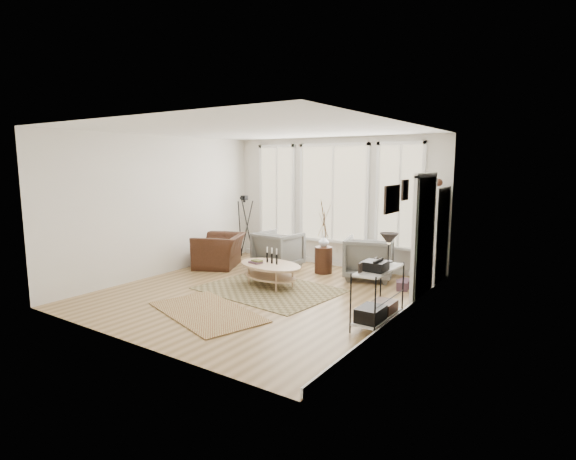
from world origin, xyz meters
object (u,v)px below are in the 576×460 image
Objects in this scene: armchair_left at (278,250)px; side_table at (324,238)px; armchair_right at (369,258)px; low_shelf at (378,290)px; bookcase at (434,237)px; coffee_table at (270,269)px; accent_chair at (219,251)px.

armchair_left is 0.57× the size of side_table.
low_shelf is at bearing 99.83° from armchair_right.
side_table reaches higher than low_shelf.
armchair_right is (-1.17, 2.34, -0.08)m from low_shelf.
low_shelf is 3.86m from armchair_left.
coffee_table is (-2.58, -1.74, -0.62)m from bookcase.
low_shelf is at bearing -45.98° from side_table.
bookcase is at bearing 77.40° from accent_chair.
coffee_table is at bearing 44.62° from accent_chair.
side_table is at bearing 134.02° from low_shelf.
armchair_left is at bearing -172.50° from bookcase.
armchair_right is at bearing 79.24° from accent_chair.
armchair_left is (-3.24, 2.09, -0.10)m from low_shelf.
coffee_table is at bearing -102.73° from side_table.
armchair_left is 1.13m from side_table.
bookcase reaches higher than armchair_left.
coffee_table is 2.06m from armchair_right.
low_shelf is 2.62m from armchair_right.
armchair_left reaches higher than coffee_table.
bookcase is 2.26m from side_table.
low_shelf is 1.16× the size of accent_chair.
accent_chair is (-3.26, -0.89, -0.07)m from armchair_right.
armchair_right reaches higher than accent_chair.
armchair_right is (-1.23, -0.18, -0.52)m from bookcase.
coffee_table is 2.03m from accent_chair.
armchair_right is at bearing 4.53° from side_table.
bookcase is 2.26× the size of armchair_left.
low_shelf is (-0.06, -2.52, -0.44)m from bookcase.
low_shelf is 0.82× the size of side_table.
coffee_table is 1.49m from armchair_left.
armchair_right is (2.07, 0.25, 0.02)m from armchair_left.
low_shelf is at bearing -91.28° from bookcase.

